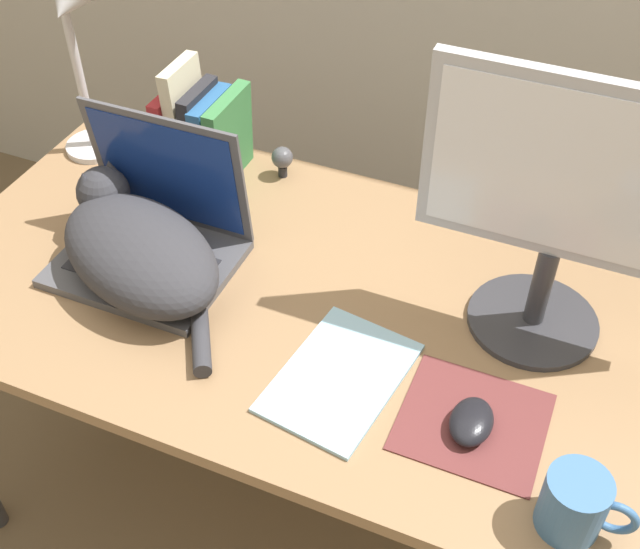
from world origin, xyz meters
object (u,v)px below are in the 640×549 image
object	(u,v)px
notepad	(340,377)
webcam	(282,159)
external_monitor	(563,204)
desk_lamp	(74,33)
cat	(137,249)
laptop	(153,235)
computer_mouse	(471,422)
book_row	(202,131)
mug	(575,504)

from	to	relation	value
notepad	webcam	xyz separation A→B (m)	(-0.33, 0.48, 0.04)
external_monitor	desk_lamp	size ratio (longest dim) A/B	1.08
cat	webcam	world-z (taller)	cat
desk_lamp	laptop	bearing A→B (deg)	-39.36
computer_mouse	book_row	distance (m)	0.85
book_row	desk_lamp	size ratio (longest dim) A/B	0.55
cat	mug	xyz separation A→B (m)	(0.83, -0.20, -0.02)
webcam	mug	size ratio (longest dim) A/B	0.53
notepad	mug	xyz separation A→B (m)	(0.40, -0.12, 0.05)
desk_lamp	mug	size ratio (longest dim) A/B	3.35
computer_mouse	notepad	xyz separation A→B (m)	(-0.23, 0.01, -0.02)
notepad	webcam	distance (m)	0.59
desk_lamp	external_monitor	bearing A→B (deg)	-7.31
computer_mouse	notepad	world-z (taller)	computer_mouse
computer_mouse	desk_lamp	distance (m)	1.07
notepad	computer_mouse	bearing A→B (deg)	-3.76
laptop	mug	xyz separation A→B (m)	(0.84, -0.27, -0.00)
webcam	computer_mouse	bearing A→B (deg)	-41.81
webcam	external_monitor	bearing A→B (deg)	-21.02
cat	desk_lamp	world-z (taller)	desk_lamp
laptop	cat	world-z (taller)	laptop
cat	desk_lamp	bearing A→B (deg)	134.72
cat	desk_lamp	distance (m)	0.48
laptop	desk_lamp	world-z (taller)	desk_lamp
notepad	desk_lamp	bearing A→B (deg)	152.46
book_row	notepad	distance (m)	0.67
desk_lamp	computer_mouse	bearing A→B (deg)	-22.46
book_row	mug	distance (m)	1.05
book_row	webcam	world-z (taller)	book_row
laptop	notepad	xyz separation A→B (m)	(0.44, -0.15, -0.05)
cat	computer_mouse	bearing A→B (deg)	-8.36
desk_lamp	notepad	distance (m)	0.88
external_monitor	webcam	world-z (taller)	external_monitor
webcam	desk_lamp	bearing A→B (deg)	-165.85
book_row	desk_lamp	xyz separation A→B (m)	(-0.24, -0.06, 0.20)
laptop	notepad	size ratio (longest dim) A/B	1.12
cat	computer_mouse	world-z (taller)	cat
cat	mug	distance (m)	0.86
cat	laptop	bearing A→B (deg)	98.73
cat	webcam	bearing A→B (deg)	75.17
cat	notepad	xyz separation A→B (m)	(0.43, -0.08, -0.07)
mug	cat	bearing A→B (deg)	166.38
cat	mug	bearing A→B (deg)	-13.62
external_monitor	mug	distance (m)	0.45
book_row	cat	bearing A→B (deg)	-80.52
laptop	cat	bearing A→B (deg)	-81.27
external_monitor	cat	bearing A→B (deg)	-166.36
laptop	book_row	xyz separation A→B (m)	(-0.05, 0.29, 0.05)
mug	laptop	bearing A→B (deg)	162.48
desk_lamp	notepad	xyz separation A→B (m)	(0.73, -0.38, -0.30)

